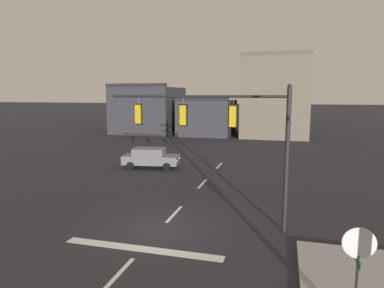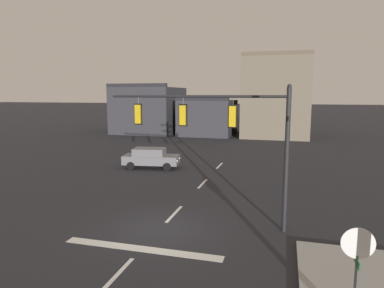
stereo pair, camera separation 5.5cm
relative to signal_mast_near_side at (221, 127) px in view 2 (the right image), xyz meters
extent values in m
plane|color=#232328|center=(-2.42, -1.48, -4.43)|extent=(400.00, 400.00, 0.00)
cube|color=silver|center=(-2.42, -3.48, -4.42)|extent=(6.40, 0.50, 0.01)
cube|color=silver|center=(-2.42, -5.48, -4.42)|extent=(0.16, 2.40, 0.01)
cube|color=silver|center=(-2.42, 0.52, -4.42)|extent=(0.16, 2.40, 0.01)
cube|color=silver|center=(-2.42, 6.52, -4.42)|extent=(0.16, 2.40, 0.01)
cube|color=silver|center=(-2.42, 12.52, -4.42)|extent=(0.16, 2.40, 0.01)
cylinder|color=black|center=(2.84, -0.29, -1.34)|extent=(0.20, 0.20, 6.17)
cylinder|color=black|center=(-1.35, 0.12, 1.37)|extent=(8.40, 0.92, 0.12)
sphere|color=black|center=(2.84, -0.29, 1.79)|extent=(0.18, 0.18, 0.18)
cylinder|color=#56565B|center=(0.51, -0.06, 1.13)|extent=(0.03, 0.03, 0.35)
cube|color=gold|center=(0.51, -0.06, 0.51)|extent=(0.32, 0.27, 0.90)
sphere|color=red|center=(0.53, 0.07, 0.79)|extent=(0.20, 0.20, 0.20)
sphere|color=#2D2314|center=(0.53, 0.07, 0.51)|extent=(0.20, 0.20, 0.20)
sphere|color=black|center=(0.53, 0.07, 0.22)|extent=(0.20, 0.20, 0.20)
cube|color=black|center=(0.51, -0.08, 0.51)|extent=(0.42, 0.07, 1.02)
cylinder|color=#56565B|center=(-1.82, 0.16, 1.13)|extent=(0.03, 0.03, 0.35)
cube|color=gold|center=(-1.82, 0.16, 0.51)|extent=(0.32, 0.27, 0.90)
sphere|color=red|center=(-1.80, 0.29, 0.79)|extent=(0.20, 0.20, 0.20)
sphere|color=#2D2314|center=(-1.80, 0.29, 0.51)|extent=(0.20, 0.20, 0.20)
sphere|color=black|center=(-1.80, 0.29, 0.22)|extent=(0.20, 0.20, 0.20)
cube|color=black|center=(-1.82, 0.14, 0.51)|extent=(0.42, 0.07, 1.02)
cylinder|color=#56565B|center=(-4.15, 0.38, 1.13)|extent=(0.03, 0.03, 0.35)
cube|color=gold|center=(-4.15, 0.38, 0.51)|extent=(0.32, 0.27, 0.90)
sphere|color=red|center=(-4.13, 0.51, 0.79)|extent=(0.20, 0.20, 0.20)
sphere|color=#2D2314|center=(-4.13, 0.51, 0.51)|extent=(0.20, 0.20, 0.20)
sphere|color=black|center=(-4.13, 0.51, 0.22)|extent=(0.20, 0.20, 0.20)
cube|color=black|center=(-4.15, 0.36, 0.51)|extent=(0.42, 0.07, 1.02)
cylinder|color=white|center=(4.48, -6.63, -1.98)|extent=(0.76, 0.03, 0.76)
cylinder|color=#B21414|center=(4.48, -6.61, -1.98)|extent=(0.68, 0.03, 0.68)
cube|color=#19592D|center=(4.48, -6.63, -2.43)|extent=(0.02, 0.64, 0.16)
cube|color=slate|center=(-7.53, 10.16, -3.73)|extent=(4.61, 2.40, 0.70)
cube|color=slate|center=(-7.68, 10.13, -3.10)|extent=(2.66, 1.93, 0.56)
cube|color=#2D3842|center=(-6.92, 10.24, -3.12)|extent=(0.46, 1.54, 0.47)
cube|color=#2D3842|center=(-8.84, 9.97, -3.12)|extent=(0.43, 1.54, 0.46)
cylinder|color=black|center=(-6.21, 11.20, -4.11)|extent=(0.66, 0.31, 0.64)
cylinder|color=black|center=(-5.98, 9.52, -4.11)|extent=(0.66, 0.31, 0.64)
cylinder|color=black|center=(-9.09, 10.79, -4.11)|extent=(0.66, 0.31, 0.64)
cylinder|color=black|center=(-8.85, 9.11, -4.11)|extent=(0.66, 0.31, 0.64)
sphere|color=silver|center=(-5.45, 11.03, -3.68)|extent=(0.16, 0.16, 0.16)
sphere|color=silver|center=(-5.29, 9.89, -3.68)|extent=(0.16, 0.16, 0.16)
cube|color=maroon|center=(-9.69, 9.85, -3.65)|extent=(0.23, 1.36, 0.12)
cube|color=#2D2D33|center=(-17.82, 34.82, -0.98)|extent=(9.12, 10.03, 6.90)
cube|color=black|center=(-17.82, 30.11, 2.72)|extent=(9.12, 0.60, 0.50)
cube|color=#2D2D33|center=(-8.24, 34.20, -1.92)|extent=(7.37, 8.78, 5.01)
cube|color=black|center=(-8.24, 30.11, 0.83)|extent=(7.37, 0.60, 0.50)
cube|color=#665B4C|center=(1.36, 36.25, 0.93)|extent=(8.86, 12.89, 10.72)
cube|color=brown|center=(1.36, 30.11, 6.55)|extent=(8.86, 0.60, 0.50)
camera|label=1|loc=(2.69, -14.90, 1.46)|focal=31.89mm
camera|label=2|loc=(2.74, -14.89, 1.46)|focal=31.89mm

